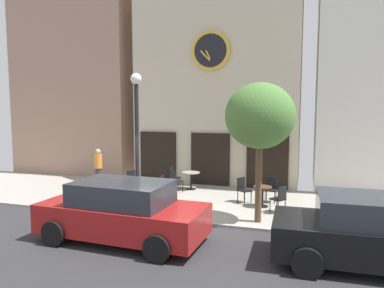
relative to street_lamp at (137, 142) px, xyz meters
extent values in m
cube|color=#9E998E|center=(1.06, 1.95, -2.32)|extent=(26.14, 5.41, 0.05)
cube|color=#2D2D30|center=(1.06, -4.06, -2.32)|extent=(26.14, 6.60, 0.05)
cube|color=#A8A5A0|center=(1.06, -0.74, -2.26)|extent=(26.14, 0.12, 0.08)
cube|color=beige|center=(1.27, 5.94, 2.56)|extent=(7.43, 2.58, 9.72)
cylinder|color=gold|center=(1.27, 4.59, 3.53)|extent=(1.71, 0.10, 1.71)
cylinder|color=black|center=(1.27, 4.53, 3.53)|extent=(1.40, 0.04, 1.40)
cube|color=gold|center=(1.18, 4.49, 3.36)|extent=(0.23, 0.03, 0.37)
cube|color=gold|center=(1.06, 4.49, 3.31)|extent=(0.46, 0.03, 0.47)
cube|color=black|center=(-1.20, 4.61, -1.15)|extent=(1.73, 0.10, 2.30)
cube|color=black|center=(1.27, 4.61, -1.15)|extent=(1.73, 0.10, 2.30)
cube|color=black|center=(3.75, 4.61, -1.15)|extent=(1.73, 0.10, 2.30)
cube|color=#72A84C|center=(3.35, 4.30, 0.15)|extent=(2.38, 0.90, 0.12)
cube|color=#9E7A66|center=(-6.35, 6.71, 5.06)|extent=(6.48, 4.13, 14.71)
cylinder|color=black|center=(0.00, 0.00, -2.12)|extent=(0.32, 0.32, 0.36)
cylinder|color=black|center=(0.00, 0.00, -0.21)|extent=(0.14, 0.14, 4.17)
sphere|color=white|center=(0.00, 0.00, 2.05)|extent=(0.36, 0.36, 0.36)
cylinder|color=brown|center=(3.96, 0.04, -1.06)|extent=(0.20, 0.20, 2.47)
ellipsoid|color=#4C7A38|center=(3.96, 0.04, 0.89)|extent=(2.05, 1.85, 1.95)
cylinder|color=black|center=(-0.73, 1.67, -1.94)|extent=(0.07, 0.07, 0.72)
cylinder|color=black|center=(-0.73, 1.67, -2.28)|extent=(0.40, 0.40, 0.03)
cylinder|color=black|center=(-0.73, 1.67, -1.57)|extent=(0.68, 0.68, 0.03)
cylinder|color=black|center=(0.72, 3.53, -1.94)|extent=(0.07, 0.07, 0.71)
cylinder|color=black|center=(0.72, 3.53, -2.28)|extent=(0.40, 0.40, 0.03)
cylinder|color=gray|center=(0.72, 3.53, -1.58)|extent=(0.76, 0.76, 0.03)
cylinder|color=black|center=(3.89, 1.76, -1.95)|extent=(0.07, 0.07, 0.70)
cylinder|color=black|center=(3.89, 1.76, -2.28)|extent=(0.40, 0.40, 0.03)
cylinder|color=brown|center=(3.89, 1.76, -1.60)|extent=(0.64, 0.64, 0.03)
cube|color=black|center=(4.45, 1.20, -1.85)|extent=(0.56, 0.56, 0.04)
cube|color=black|center=(4.59, 1.09, -1.62)|extent=(0.26, 0.33, 0.45)
cylinder|color=black|center=(4.41, 1.43, -2.07)|extent=(0.03, 0.03, 0.45)
cylinder|color=black|center=(4.21, 1.16, -2.07)|extent=(0.03, 0.03, 0.45)
cylinder|color=black|center=(4.68, 1.23, -2.07)|extent=(0.03, 0.03, 0.45)
cylinder|color=black|center=(4.48, 0.96, -2.07)|extent=(0.03, 0.03, 0.45)
cube|color=black|center=(4.11, 2.43, -1.85)|extent=(0.42, 0.42, 0.04)
cube|color=black|center=(4.12, 2.61, -1.62)|extent=(0.38, 0.06, 0.45)
cylinder|color=black|center=(3.93, 2.27, -2.07)|extent=(0.03, 0.03, 0.45)
cylinder|color=black|center=(4.27, 2.26, -2.07)|extent=(0.03, 0.03, 0.45)
cylinder|color=black|center=(3.95, 2.61, -2.07)|extent=(0.03, 0.03, 0.45)
cylinder|color=black|center=(4.29, 2.59, -2.07)|extent=(0.03, 0.03, 0.45)
cube|color=black|center=(-0.01, 1.69, -1.85)|extent=(0.43, 0.43, 0.04)
cube|color=black|center=(0.17, 1.68, -1.62)|extent=(0.07, 0.38, 0.45)
cylinder|color=black|center=(-0.17, 1.88, -2.07)|extent=(0.03, 0.03, 0.45)
cylinder|color=black|center=(-0.19, 1.54, -2.07)|extent=(0.03, 0.03, 0.45)
cylinder|color=black|center=(0.17, 1.85, -2.07)|extent=(0.03, 0.03, 0.45)
cylinder|color=black|center=(0.15, 1.51, -2.07)|extent=(0.03, 0.03, 0.45)
cube|color=black|center=(0.02, 3.54, -1.85)|extent=(0.42, 0.42, 0.04)
cube|color=black|center=(-0.16, 3.53, -1.62)|extent=(0.06, 0.38, 0.45)
cylinder|color=black|center=(0.20, 3.38, -2.07)|extent=(0.03, 0.03, 0.45)
cylinder|color=black|center=(0.18, 3.72, -2.07)|extent=(0.03, 0.03, 0.45)
cylinder|color=black|center=(-0.14, 3.36, -2.07)|extent=(0.03, 0.03, 0.45)
cylinder|color=black|center=(-0.16, 3.70, -2.07)|extent=(0.03, 0.03, 0.45)
cube|color=black|center=(3.21, 2.09, -1.85)|extent=(0.56, 0.56, 0.04)
cube|color=black|center=(3.06, 2.19, -1.62)|extent=(0.25, 0.34, 0.45)
cylinder|color=black|center=(3.26, 1.85, -2.07)|extent=(0.03, 0.03, 0.45)
cylinder|color=black|center=(3.45, 2.13, -2.07)|extent=(0.03, 0.03, 0.45)
cylinder|color=black|center=(2.98, 2.04, -2.07)|extent=(0.03, 0.03, 0.45)
cylinder|color=black|center=(3.17, 2.32, -2.07)|extent=(0.03, 0.03, 0.45)
cube|color=black|center=(-1.25, 2.17, -1.85)|extent=(0.55, 0.55, 0.04)
cube|color=black|center=(-1.41, 2.26, -1.62)|extent=(0.23, 0.35, 0.45)
cylinder|color=black|center=(-1.19, 1.94, -2.07)|extent=(0.03, 0.03, 0.45)
cylinder|color=black|center=(-1.02, 2.23, -2.07)|extent=(0.03, 0.03, 0.45)
cylinder|color=black|center=(-1.49, 2.11, -2.07)|extent=(0.03, 0.03, 0.45)
cylinder|color=black|center=(-1.31, 2.40, -2.07)|extent=(0.03, 0.03, 0.45)
cube|color=black|center=(0.33, 2.90, -1.85)|extent=(0.56, 0.56, 0.04)
cube|color=black|center=(0.22, 2.75, -1.62)|extent=(0.32, 0.27, 0.45)
cylinder|color=black|center=(0.57, 2.93, -2.07)|extent=(0.03, 0.03, 0.45)
cylinder|color=black|center=(0.30, 3.14, -2.07)|extent=(0.03, 0.03, 0.45)
cylinder|color=black|center=(0.36, 2.66, -2.07)|extent=(0.03, 0.03, 0.45)
cylinder|color=black|center=(0.09, 2.87, -2.07)|extent=(0.03, 0.03, 0.45)
cylinder|color=#2D2D38|center=(-3.12, 2.63, -1.87)|extent=(0.36, 0.36, 0.85)
cylinder|color=orange|center=(-3.12, 2.63, -1.15)|extent=(0.45, 0.45, 0.60)
sphere|color=tan|center=(-3.12, 2.63, -0.74)|extent=(0.22, 0.22, 0.22)
cube|color=maroon|center=(0.81, -2.55, -1.70)|extent=(4.38, 1.99, 0.75)
cube|color=#262B33|center=(0.81, -2.55, -1.05)|extent=(2.48, 1.69, 0.60)
cylinder|color=black|center=(2.19, -3.52, -1.98)|extent=(0.65, 0.25, 0.64)
cylinder|color=black|center=(2.27, -1.72, -1.98)|extent=(0.65, 0.25, 0.64)
cylinder|color=black|center=(-0.65, -3.39, -1.98)|extent=(0.65, 0.25, 0.64)
cylinder|color=black|center=(-0.57, -1.59, -1.98)|extent=(0.65, 0.25, 0.64)
cube|color=black|center=(6.76, -2.34, -1.70)|extent=(4.35, 1.93, 0.75)
cube|color=#262B33|center=(6.76, -2.34, -1.05)|extent=(2.45, 1.66, 0.60)
cylinder|color=black|center=(5.37, -3.29, -1.98)|extent=(0.65, 0.24, 0.64)
cylinder|color=black|center=(5.31, -1.49, -1.98)|extent=(0.65, 0.24, 0.64)
camera|label=1|loc=(5.26, -10.68, 1.16)|focal=33.91mm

